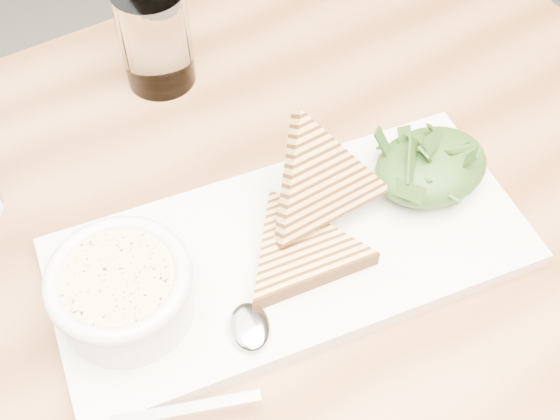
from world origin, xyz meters
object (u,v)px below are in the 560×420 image
glass_far (155,37)px  soup_bowl (124,296)px  table_top (172,321)px  platter (291,252)px

glass_far → soup_bowl: bearing=-119.3°
glass_far → table_top: bearing=-113.3°
table_top → glass_far: (0.12, 0.27, 0.08)m
platter → glass_far: glass_far is taller
table_top → soup_bowl: 0.07m
platter → soup_bowl: size_ratio=3.86×
table_top → glass_far: bearing=66.7°
platter → glass_far: 0.28m
table_top → glass_far: size_ratio=10.29×
soup_bowl → platter: bearing=-5.6°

